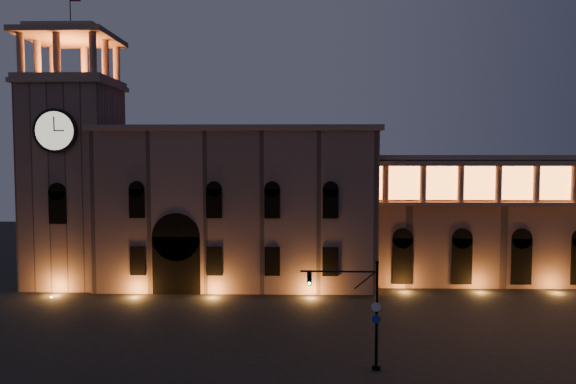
# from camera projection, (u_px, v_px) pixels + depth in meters

# --- Properties ---
(ground) EXTENTS (160.00, 160.00, 0.00)m
(ground) POSITION_uv_depth(u_px,v_px,m) (236.00, 347.00, 42.38)
(ground) COLOR black
(ground) RESTS_ON ground
(government_building) EXTENTS (30.80, 12.80, 17.60)m
(government_building) POSITION_uv_depth(u_px,v_px,m) (239.00, 206.00, 63.74)
(government_building) COLOR #846156
(government_building) RESTS_ON ground
(clock_tower) EXTENTS (9.80, 9.80, 32.40)m
(clock_tower) POSITION_uv_depth(u_px,v_px,m) (74.00, 173.00, 62.91)
(clock_tower) COLOR #846156
(clock_tower) RESTS_ON ground
(colonnade_wing) EXTENTS (40.60, 11.50, 14.50)m
(colonnade_wing) POSITION_uv_depth(u_px,v_px,m) (533.00, 217.00, 65.16)
(colonnade_wing) COLOR #7F5C51
(colonnade_wing) RESTS_ON ground
(traffic_light) EXTENTS (5.42, 0.57, 7.43)m
(traffic_light) POSITION_uv_depth(u_px,v_px,m) (363.00, 312.00, 37.64)
(traffic_light) COLOR black
(traffic_light) RESTS_ON ground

